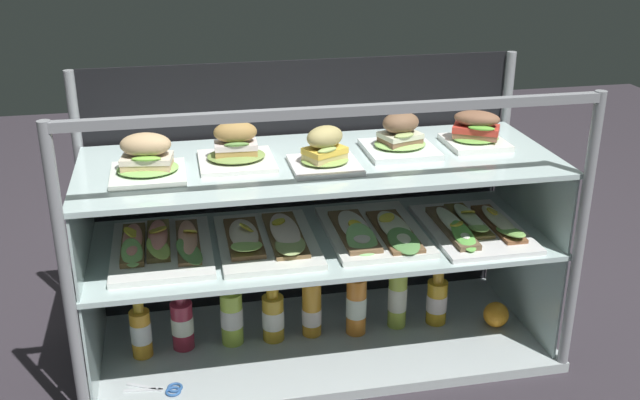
# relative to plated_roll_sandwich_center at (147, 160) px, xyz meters

# --- Properties ---
(ground_plane) EXTENTS (6.00, 6.00, 0.02)m
(ground_plane) POSITION_rel_plated_roll_sandwich_center_xyz_m (0.47, 0.04, -0.68)
(ground_plane) COLOR #312B32
(ground_plane) RESTS_ON ground
(case_base_deck) EXTENTS (1.39, 0.56, 0.03)m
(case_base_deck) POSITION_rel_plated_roll_sandwich_center_xyz_m (0.47, 0.04, -0.65)
(case_base_deck) COLOR #B1BBBB
(case_base_deck) RESTS_ON ground
(case_frame) EXTENTS (1.39, 0.56, 0.85)m
(case_frame) POSITION_rel_plated_roll_sandwich_center_xyz_m (0.47, 0.21, -0.20)
(case_frame) COLOR gray
(case_frame) RESTS_ON ground
(riser_lower_tier) EXTENTS (1.33, 0.50, 0.33)m
(riser_lower_tier) POSITION_rel_plated_roll_sandwich_center_xyz_m (0.47, 0.04, -0.47)
(riser_lower_tier) COLOR silver
(riser_lower_tier) RESTS_ON case_base_deck
(shelf_lower_glass) EXTENTS (1.35, 0.51, 0.02)m
(shelf_lower_glass) POSITION_rel_plated_roll_sandwich_center_xyz_m (0.47, 0.04, -0.30)
(shelf_lower_glass) COLOR silver
(shelf_lower_glass) RESTS_ON riser_lower_tier
(riser_upper_tier) EXTENTS (1.33, 0.50, 0.23)m
(riser_upper_tier) POSITION_rel_plated_roll_sandwich_center_xyz_m (0.47, 0.04, -0.18)
(riser_upper_tier) COLOR silver
(riser_upper_tier) RESTS_ON shelf_lower_glass
(shelf_upper_glass) EXTENTS (1.35, 0.51, 0.02)m
(shelf_upper_glass) POSITION_rel_plated_roll_sandwich_center_xyz_m (0.47, 0.04, -0.05)
(shelf_upper_glass) COLOR silver
(shelf_upper_glass) RESTS_ON riser_upper_tier
(plated_roll_sandwich_center) EXTENTS (0.20, 0.20, 0.12)m
(plated_roll_sandwich_center) POSITION_rel_plated_roll_sandwich_center_xyz_m (0.00, 0.00, 0.00)
(plated_roll_sandwich_center) COLOR white
(plated_roll_sandwich_center) RESTS_ON shelf_upper_glass
(plated_roll_sandwich_near_right_corner) EXTENTS (0.21, 0.21, 0.12)m
(plated_roll_sandwich_near_right_corner) POSITION_rel_plated_roll_sandwich_center_xyz_m (0.24, 0.06, -0.00)
(plated_roll_sandwich_near_right_corner) COLOR white
(plated_roll_sandwich_near_right_corner) RESTS_ON shelf_upper_glass
(plated_roll_sandwich_right_of_center) EXTENTS (0.19, 0.19, 0.12)m
(plated_roll_sandwich_right_of_center) POSITION_rel_plated_roll_sandwich_center_xyz_m (0.47, -0.02, -0.00)
(plated_roll_sandwich_right_of_center) COLOR white
(plated_roll_sandwich_right_of_center) RESTS_ON shelf_upper_glass
(plated_roll_sandwich_near_left_corner) EXTENTS (0.20, 0.20, 0.12)m
(plated_roll_sandwich_near_left_corner) POSITION_rel_plated_roll_sandwich_center_xyz_m (0.71, 0.06, -0.00)
(plated_roll_sandwich_near_left_corner) COLOR white
(plated_roll_sandwich_near_left_corner) RESTS_ON shelf_upper_glass
(plated_roll_sandwich_mid_left) EXTENTS (0.17, 0.17, 0.11)m
(plated_roll_sandwich_mid_left) POSITION_rel_plated_roll_sandwich_center_xyz_m (0.95, 0.08, -0.00)
(plated_roll_sandwich_mid_left) COLOR white
(plated_roll_sandwich_mid_left) RESTS_ON shelf_upper_glass
(open_sandwich_tray_mid_left) EXTENTS (0.28, 0.39, 0.07)m
(open_sandwich_tray_mid_left) POSITION_rel_plated_roll_sandwich_center_xyz_m (0.01, 0.04, -0.27)
(open_sandwich_tray_mid_left) COLOR white
(open_sandwich_tray_mid_left) RESTS_ON shelf_lower_glass
(open_sandwich_tray_center) EXTENTS (0.28, 0.39, 0.06)m
(open_sandwich_tray_center) POSITION_rel_plated_roll_sandwich_center_xyz_m (0.32, 0.03, -0.27)
(open_sandwich_tray_center) COLOR white
(open_sandwich_tray_center) RESTS_ON shelf_lower_glass
(open_sandwich_tray_far_right) EXTENTS (0.28, 0.40, 0.06)m
(open_sandwich_tray_far_right) POSITION_rel_plated_roll_sandwich_center_xyz_m (0.63, 0.02, -0.27)
(open_sandwich_tray_far_right) COLOR white
(open_sandwich_tray_far_right) RESTS_ON shelf_lower_glass
(open_sandwich_tray_left_of_center) EXTENTS (0.28, 0.39, 0.06)m
(open_sandwich_tray_left_of_center) POSITION_rel_plated_roll_sandwich_center_xyz_m (0.93, -0.01, -0.27)
(open_sandwich_tray_left_of_center) COLOR white
(open_sandwich_tray_left_of_center) RESTS_ON shelf_lower_glass
(juice_bottle_front_fourth) EXTENTS (0.06, 0.06, 0.19)m
(juice_bottle_front_fourth) POSITION_rel_plated_roll_sandwich_center_xyz_m (-0.07, 0.06, -0.55)
(juice_bottle_front_fourth) COLOR orange
(juice_bottle_front_fourth) RESTS_ON case_base_deck
(juice_bottle_near_post) EXTENTS (0.07, 0.07, 0.20)m
(juice_bottle_near_post) POSITION_rel_plated_roll_sandwich_center_xyz_m (0.06, 0.08, -0.55)
(juice_bottle_near_post) COLOR maroon
(juice_bottle_near_post) RESTS_ON case_base_deck
(juice_bottle_front_right_end) EXTENTS (0.07, 0.07, 0.22)m
(juice_bottle_front_right_end) POSITION_rel_plated_roll_sandwich_center_xyz_m (0.21, 0.08, -0.54)
(juice_bottle_front_right_end) COLOR #B2D246
(juice_bottle_front_right_end) RESTS_ON case_base_deck
(juice_bottle_back_left) EXTENTS (0.07, 0.07, 0.21)m
(juice_bottle_back_left) POSITION_rel_plated_roll_sandwich_center_xyz_m (0.33, 0.07, -0.55)
(juice_bottle_back_left) COLOR gold
(juice_bottle_back_left) RESTS_ON case_base_deck
(juice_bottle_front_second) EXTENTS (0.06, 0.06, 0.24)m
(juice_bottle_front_second) POSITION_rel_plated_roll_sandwich_center_xyz_m (0.45, 0.07, -0.54)
(juice_bottle_front_second) COLOR gold
(juice_bottle_front_second) RESTS_ON case_base_deck
(juice_bottle_tucked_behind) EXTENTS (0.06, 0.06, 0.24)m
(juice_bottle_tucked_behind) POSITION_rel_plated_roll_sandwich_center_xyz_m (0.59, 0.06, -0.53)
(juice_bottle_tucked_behind) COLOR orange
(juice_bottle_tucked_behind) RESTS_ON case_base_deck
(juice_bottle_front_middle) EXTENTS (0.06, 0.06, 0.24)m
(juice_bottle_front_middle) POSITION_rel_plated_roll_sandwich_center_xyz_m (0.73, 0.07, -0.53)
(juice_bottle_front_middle) COLOR #B1C846
(juice_bottle_front_middle) RESTS_ON case_base_deck
(juice_bottle_front_left_end) EXTENTS (0.07, 0.07, 0.20)m
(juice_bottle_front_left_end) POSITION_rel_plated_roll_sandwich_center_xyz_m (0.86, 0.06, -0.55)
(juice_bottle_front_left_end) COLOR gold
(juice_bottle_front_left_end) RESTS_ON case_base_deck
(orange_fruit_beside_bottles) EXTENTS (0.08, 0.08, 0.08)m
(orange_fruit_beside_bottles) POSITION_rel_plated_roll_sandwich_center_xyz_m (1.04, 0.00, -0.59)
(orange_fruit_beside_bottles) COLOR orange
(orange_fruit_beside_bottles) RESTS_ON case_base_deck
(kitchen_scissors) EXTENTS (0.17, 0.10, 0.01)m
(kitchen_scissors) POSITION_rel_plated_roll_sandwich_center_xyz_m (0.00, -0.13, -0.63)
(kitchen_scissors) COLOR silver
(kitchen_scissors) RESTS_ON case_base_deck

